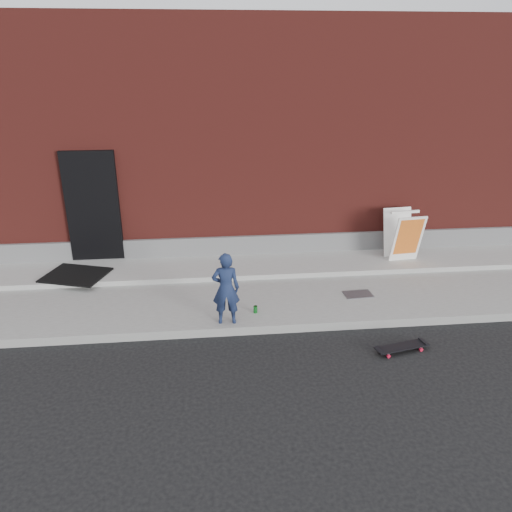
{
  "coord_description": "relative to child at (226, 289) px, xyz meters",
  "views": [
    {
      "loc": [
        -0.32,
        -7.02,
        4.23
      ],
      "look_at": [
        0.49,
        0.8,
        1.06
      ],
      "focal_mm": 35.0,
      "sensor_mm": 36.0,
      "label": 1
    }
  ],
  "objects": [
    {
      "name": "soda_can",
      "position": [
        0.51,
        0.28,
        -0.55
      ],
      "size": [
        0.08,
        0.08,
        0.12
      ],
      "primitive_type": "cylinder",
      "rotation": [
        0.0,
        0.0,
        -0.26
      ],
      "color": "#1C8C2D",
      "rests_on": "sidewalk"
    },
    {
      "name": "building",
      "position": [
        0.06,
        6.79,
        1.74
      ],
      "size": [
        20.0,
        8.1,
        5.0
      ],
      "color": "maroon",
      "rests_on": "ground"
    },
    {
      "name": "pizza_sign",
      "position": [
        3.78,
        2.18,
        0.01
      ],
      "size": [
        0.69,
        0.79,
        1.03
      ],
      "color": "white",
      "rests_on": "apron"
    },
    {
      "name": "skateboard",
      "position": [
        2.64,
        -0.91,
        -0.68
      ],
      "size": [
        0.86,
        0.39,
        0.09
      ],
      "color": "red",
      "rests_on": "ground"
    },
    {
      "name": "doormat",
      "position": [
        -2.84,
        1.94,
        -0.49
      ],
      "size": [
        1.36,
        1.22,
        0.03
      ],
      "primitive_type": "cube",
      "rotation": [
        0.0,
        0.0,
        -0.32
      ],
      "color": "black",
      "rests_on": "apron"
    },
    {
      "name": "sidewalk",
      "position": [
        0.06,
        1.3,
        -0.69
      ],
      "size": [
        20.0,
        3.0,
        0.15
      ],
      "primitive_type": "cube",
      "color": "gray",
      "rests_on": "ground"
    },
    {
      "name": "child",
      "position": [
        0.0,
        0.0,
        0.0
      ],
      "size": [
        0.45,
        0.31,
        1.22
      ],
      "primitive_type": "imported",
      "rotation": [
        0.0,
        0.0,
        3.11
      ],
      "color": "#192546",
      "rests_on": "sidewalk"
    },
    {
      "name": "ground",
      "position": [
        0.06,
        -0.2,
        -0.76
      ],
      "size": [
        80.0,
        80.0,
        0.0
      ],
      "primitive_type": "plane",
      "color": "black",
      "rests_on": "ground"
    },
    {
      "name": "apron",
      "position": [
        0.06,
        2.2,
        -0.56
      ],
      "size": [
        20.0,
        1.2,
        0.1
      ],
      "primitive_type": "cube",
      "color": "gray",
      "rests_on": "sidewalk"
    },
    {
      "name": "utility_plate",
      "position": [
        2.45,
        0.77,
        -0.6
      ],
      "size": [
        0.53,
        0.36,
        0.02
      ],
      "primitive_type": "cube",
      "rotation": [
        0.0,
        0.0,
        0.07
      ],
      "color": "#5C5C61",
      "rests_on": "sidewalk"
    }
  ]
}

